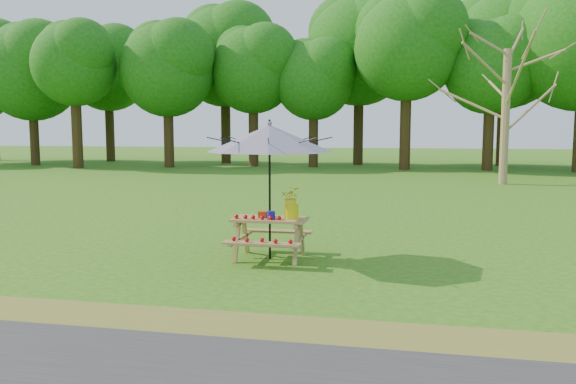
# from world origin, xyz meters

# --- Properties ---
(treeline) EXTENTS (60.00, 12.00, 16.00)m
(treeline) POSITION_xyz_m (0.00, 22.00, 8.00)
(treeline) COLOR #145A0F
(treeline) RESTS_ON ground
(picnic_table) EXTENTS (1.20, 1.32, 0.67)m
(picnic_table) POSITION_xyz_m (4.75, 0.50, 0.33)
(picnic_table) COLOR olive
(picnic_table) RESTS_ON ground
(patio_umbrella) EXTENTS (2.39, 2.39, 2.25)m
(patio_umbrella) POSITION_xyz_m (4.75, 0.50, 1.95)
(patio_umbrella) COLOR black
(patio_umbrella) RESTS_ON ground
(produce_bins) EXTENTS (0.30, 0.39, 0.13)m
(produce_bins) POSITION_xyz_m (4.72, 0.50, 0.72)
(produce_bins) COLOR red
(produce_bins) RESTS_ON picnic_table
(tomatoes_row) EXTENTS (0.77, 0.13, 0.07)m
(tomatoes_row) POSITION_xyz_m (4.60, 0.32, 0.71)
(tomatoes_row) COLOR red
(tomatoes_row) RESTS_ON picnic_table
(flower_bucket) EXTENTS (0.33, 0.29, 0.51)m
(flower_bucket) POSITION_xyz_m (5.10, 0.54, 0.94)
(flower_bucket) COLOR yellow
(flower_bucket) RESTS_ON picnic_table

